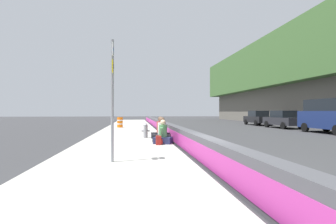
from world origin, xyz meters
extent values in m
plane|color=#353538|center=(0.00, 0.00, 0.00)|extent=(160.00, 160.00, 0.00)
cube|color=#B5B2A8|center=(0.00, 2.65, 0.07)|extent=(80.00, 4.40, 0.14)
cube|color=#47474C|center=(0.00, 0.00, 0.42)|extent=(76.00, 0.44, 0.85)
cube|color=#B2338C|center=(0.00, 0.23, 0.38)|extent=(74.48, 0.01, 0.54)
cylinder|color=gray|center=(0.10, 2.83, 1.94)|extent=(0.09, 0.09, 3.60)
cube|color=white|center=(0.10, 2.81, 3.44)|extent=(0.44, 0.02, 0.36)
cube|color=#1956AD|center=(0.10, 2.79, 3.44)|extent=(0.30, 0.01, 0.10)
cube|color=yellow|center=(0.10, 2.81, 2.94)|extent=(0.44, 0.02, 0.36)
cube|color=black|center=(0.10, 2.79, 2.94)|extent=(0.30, 0.01, 0.10)
cylinder|color=gray|center=(7.08, 1.56, 0.50)|extent=(0.24, 0.24, 0.72)
cone|color=gray|center=(7.08, 1.56, 0.94)|extent=(0.26, 0.26, 0.16)
cylinder|color=gray|center=(7.08, 1.39, 0.54)|extent=(0.10, 0.12, 0.10)
cylinder|color=gray|center=(7.08, 1.73, 0.54)|extent=(0.10, 0.12, 0.10)
cube|color=#23284C|center=(4.35, 0.87, 0.29)|extent=(0.90, 0.97, 0.30)
cylinder|color=#4C8951|center=(4.35, 0.87, 0.72)|extent=(0.38, 0.38, 0.56)
sphere|color=beige|center=(4.35, 0.87, 1.12)|extent=(0.25, 0.25, 0.25)
cylinder|color=#4C8951|center=(4.55, 0.80, 0.66)|extent=(0.32, 0.22, 0.49)
cylinder|color=#4C8951|center=(4.15, 0.94, 0.66)|extent=(0.32, 0.22, 0.49)
cube|color=black|center=(5.31, 0.82, 0.30)|extent=(0.89, 0.99, 0.32)
cylinder|color=beige|center=(5.31, 0.82, 0.77)|extent=(0.41, 0.41, 0.61)
sphere|color=brown|center=(5.31, 0.82, 1.21)|extent=(0.27, 0.27, 0.27)
cylinder|color=beige|center=(5.53, 0.77, 0.71)|extent=(0.33, 0.20, 0.54)
cylinder|color=beige|center=(5.09, 0.87, 0.71)|extent=(0.33, 0.20, 0.54)
cube|color=black|center=(6.58, 0.77, 0.30)|extent=(0.89, 0.99, 0.32)
cylinder|color=#AD3D33|center=(6.58, 0.77, 0.77)|extent=(0.41, 0.41, 0.61)
sphere|color=brown|center=(6.58, 0.77, 1.21)|extent=(0.27, 0.27, 0.27)
cylinder|color=#AD3D33|center=(6.80, 0.81, 0.71)|extent=(0.34, 0.20, 0.54)
cylinder|color=#AD3D33|center=(6.35, 0.72, 0.71)|extent=(0.34, 0.20, 0.54)
cube|color=maroon|center=(3.91, 1.12, 0.34)|extent=(0.32, 0.22, 0.40)
cube|color=maroon|center=(3.91, 0.98, 0.28)|extent=(0.22, 0.06, 0.20)
cylinder|color=orange|center=(17.05, 3.53, 0.61)|extent=(0.52, 0.52, 0.95)
cylinder|color=white|center=(17.05, 3.53, 0.80)|extent=(0.54, 0.54, 0.10)
cylinder|color=white|center=(17.05, 3.53, 0.47)|extent=(0.54, 0.54, 0.10)
cube|color=navy|center=(9.98, -12.24, 1.01)|extent=(5.14, 2.07, 1.30)
cube|color=black|center=(9.88, -12.24, 2.11)|extent=(4.14, 1.86, 0.90)
cylinder|color=black|center=(11.59, -11.26, 0.36)|extent=(0.72, 0.24, 0.72)
cylinder|color=black|center=(11.63, -13.14, 0.36)|extent=(0.72, 0.24, 0.72)
cube|color=#28282D|center=(16.19, -12.14, 0.69)|extent=(4.55, 1.94, 0.72)
cube|color=black|center=(16.09, -12.15, 1.38)|extent=(2.25, 1.69, 0.66)
cylinder|color=black|center=(17.60, -11.24, 0.33)|extent=(0.67, 0.24, 0.66)
cylinder|color=black|center=(17.66, -12.96, 0.33)|extent=(0.67, 0.24, 0.66)
cylinder|color=black|center=(14.72, -11.32, 0.33)|extent=(0.67, 0.24, 0.66)
cylinder|color=black|center=(14.78, -13.05, 0.33)|extent=(0.67, 0.24, 0.66)
cube|color=black|center=(21.83, -12.33, 0.69)|extent=(4.54, 1.91, 0.72)
cube|color=black|center=(21.73, -12.33, 1.38)|extent=(2.24, 1.68, 0.66)
cylinder|color=black|center=(23.29, -11.50, 0.33)|extent=(0.67, 0.24, 0.66)
cylinder|color=black|center=(23.25, -13.23, 0.33)|extent=(0.67, 0.24, 0.66)
cylinder|color=black|center=(20.41, -11.43, 0.33)|extent=(0.67, 0.24, 0.66)
cylinder|color=black|center=(20.37, -13.16, 0.33)|extent=(0.67, 0.24, 0.66)
camera|label=1|loc=(-7.79, 2.17, 1.62)|focal=28.18mm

